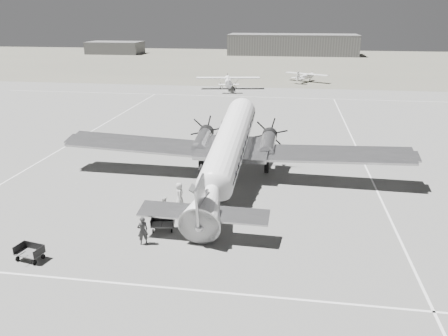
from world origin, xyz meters
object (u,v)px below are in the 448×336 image
Objects in this scene: hangar_main at (292,45)px; ground_crew at (143,230)px; baggage_cart_far at (30,253)px; ramp_agent at (165,207)px; passenger at (179,194)px; light_plane_right at (306,77)px; shed_secondary at (115,48)px; dc3_airliner at (228,152)px; baggage_cart_near at (163,224)px; light_plane_left at (228,83)px.

hangar_main reaches higher than ground_crew.
baggage_cart_far is 6.34m from ground_crew.
ramp_agent is 2.15m from passenger.
light_plane_right is 69.00m from ground_crew.
baggage_cart_far is at bearing -70.22° from shed_secondary.
baggage_cart_far is 1.02× the size of ramp_agent.
light_plane_right is at bearing -26.74° from passenger.
passenger is at bearing -23.55° from ramp_agent.
shed_secondary is 10.05× the size of ground_crew.
shed_secondary is 0.61× the size of dc3_airliner.
passenger reaches higher than baggage_cart_near.
light_plane_right reaches higher than ramp_agent.
ground_crew is 1.18× the size of ramp_agent.
dc3_airliner reaches higher than baggage_cart_far.
baggage_cart_far is 10.70m from passenger.
baggage_cart_far is (-17.03, -70.75, -0.51)m from light_plane_right.
baggage_cart_far is at bearing -153.78° from baggage_cart_near.
hangar_main is 27.15× the size of baggage_cart_near.
ramp_agent is at bearing 92.11° from baggage_cart_near.
baggage_cart_near is 1.02× the size of ramp_agent.
dc3_airliner is at bearing -38.33° from ramp_agent.
baggage_cart_far is 0.89× the size of passenger.
shed_secondary is at bearing 117.44° from dc3_airliner.
shed_secondary is 11.64× the size of baggage_cart_near.
ramp_agent is at bearing -95.93° from light_plane_left.
baggage_cart_near is (-10.62, -66.22, -0.51)m from light_plane_right.
light_plane_left is at bearing 84.69° from baggage_cart_near.
light_plane_left is (-6.59, 46.88, -1.60)m from dc3_airliner.
passenger is (0.48, 2.10, 0.11)m from ramp_agent.
baggage_cart_near is (-7.72, -128.02, -2.86)m from hangar_main.
light_plane_left is 6.51× the size of ground_crew.
baggage_cart_near is at bearing -66.98° from shed_secondary.
light_plane_left reaches higher than passenger.
dc3_airliner reaches higher than light_plane_left.
ground_crew is at bearing -108.35° from dc3_airliner.
light_plane_right is at bearing 87.81° from baggage_cart_far.
baggage_cart_far is at bearing -76.36° from light_plane_right.
baggage_cart_far is at bearing 125.20° from passenger.
light_plane_left is 55.25m from baggage_cart_near.
passenger is (0.12, 3.94, 0.43)m from baggage_cart_near.
light_plane_left reaches higher than ground_crew.
passenger is at bearing -93.51° from hangar_main.
ramp_agent is at bearing 149.91° from passenger.
baggage_cart_near reaches higher than baggage_cart_far.
baggage_cart_far is 8.79m from ramp_agent.
ramp_agent reaches higher than baggage_cart_near.
dc3_airliner reaches higher than shed_secondary.
passenger is (52.39, -119.09, -1.13)m from shed_secondary.
baggage_cart_far is at bearing -96.09° from hangar_main.
passenger is (6.53, 8.47, 0.43)m from baggage_cart_far.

